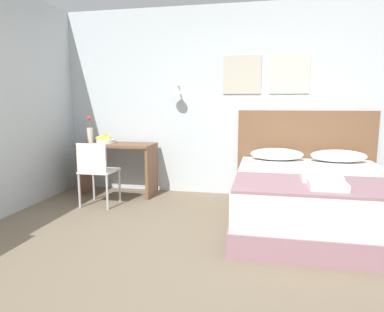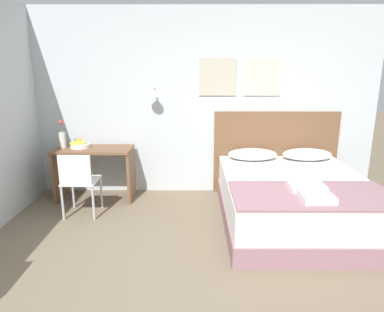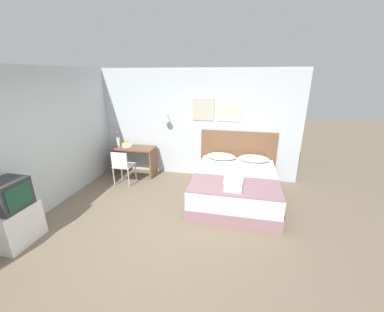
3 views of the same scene
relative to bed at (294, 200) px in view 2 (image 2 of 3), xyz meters
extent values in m
plane|color=#756651|center=(-1.22, -1.52, -0.28)|extent=(24.00, 24.00, 0.00)
cube|color=silver|center=(-1.22, 1.13, 1.04)|extent=(5.30, 0.06, 2.65)
cube|color=#B7B29E|center=(-0.87, 1.09, 1.42)|extent=(0.52, 0.02, 0.52)
cube|color=beige|center=(-0.24, 1.09, 1.42)|extent=(0.52, 0.02, 0.52)
cylinder|color=#B2B2B7|center=(-1.77, 1.02, 1.27)|extent=(0.02, 0.16, 0.02)
cone|color=white|center=(-1.77, 0.93, 1.22)|extent=(0.17, 0.17, 0.12)
cube|color=gray|center=(0.00, 0.00, -0.17)|extent=(1.69, 2.08, 0.22)
cube|color=white|center=(0.00, 0.00, 0.11)|extent=(1.66, 2.04, 0.35)
cube|color=brown|center=(0.00, 1.07, 0.32)|extent=(1.81, 0.06, 1.21)
ellipsoid|color=white|center=(-0.38, 0.80, 0.37)|extent=(0.68, 0.38, 0.16)
ellipsoid|color=white|center=(0.38, 0.80, 0.37)|extent=(0.68, 0.38, 0.16)
cube|color=gray|center=(0.00, -0.60, 0.30)|extent=(1.64, 0.83, 0.02)
cube|color=white|center=(-0.02, -0.46, 0.34)|extent=(0.36, 0.28, 0.06)
cube|color=white|center=(-0.02, -0.75, 0.34)|extent=(0.30, 0.31, 0.06)
cube|color=brown|center=(-2.60, 0.76, 0.44)|extent=(1.06, 0.51, 0.03)
cube|color=brown|center=(-3.11, 0.76, 0.07)|extent=(0.04, 0.47, 0.71)
cube|color=brown|center=(-2.09, 0.76, 0.07)|extent=(0.04, 0.47, 0.71)
cube|color=white|center=(-2.62, 0.23, 0.17)|extent=(0.42, 0.42, 0.02)
cube|color=white|center=(-2.62, 0.04, 0.36)|extent=(0.38, 0.03, 0.37)
cylinder|color=#B7B7BC|center=(-2.81, 0.42, -0.06)|extent=(0.03, 0.03, 0.44)
cylinder|color=#B7B7BC|center=(-2.44, 0.42, -0.06)|extent=(0.03, 0.03, 0.44)
cylinder|color=#B7B7BC|center=(-2.81, 0.04, -0.06)|extent=(0.03, 0.03, 0.44)
cylinder|color=#B7B7BC|center=(-2.44, 0.04, -0.06)|extent=(0.03, 0.03, 0.44)
cylinder|color=silver|center=(-2.79, 0.79, 0.49)|extent=(0.27, 0.27, 0.05)
sphere|color=#B2C156|center=(-2.74, 0.78, 0.53)|extent=(0.08, 0.08, 0.08)
sphere|color=orange|center=(-2.81, 0.84, 0.54)|extent=(0.09, 0.09, 0.09)
ellipsoid|color=yellow|center=(-2.82, 0.75, 0.54)|extent=(0.20, 0.14, 0.07)
cylinder|color=silver|center=(-3.03, 0.79, 0.57)|extent=(0.09, 0.09, 0.22)
cylinder|color=#3D7538|center=(-3.03, 0.79, 0.75)|extent=(0.01, 0.01, 0.14)
sphere|color=#DB3838|center=(-3.03, 0.79, 0.82)|extent=(0.06, 0.06, 0.06)
camera|label=1|loc=(-0.58, -3.77, 1.03)|focal=32.00mm
camera|label=2|loc=(-1.20, -3.85, 1.55)|focal=32.00mm
camera|label=3|loc=(0.06, -4.53, 2.21)|focal=22.00mm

